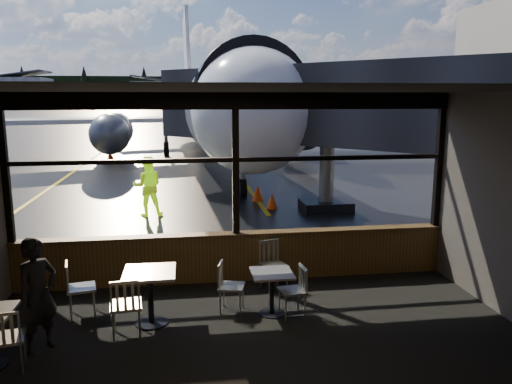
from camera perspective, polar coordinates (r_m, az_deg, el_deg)
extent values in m
plane|color=black|center=(128.99, -8.08, 9.17)|extent=(520.00, 520.00, 0.00)
cube|color=black|center=(6.91, 0.58, -18.73)|extent=(8.00, 6.00, 0.01)
cube|color=#38332D|center=(6.01, 0.65, 11.60)|extent=(8.00, 6.00, 0.04)
cube|color=#504740|center=(3.51, 8.68, -17.69)|extent=(8.00, 0.04, 3.50)
cube|color=#4D3417|center=(9.47, -2.27, -7.47)|extent=(8.00, 0.28, 0.90)
cube|color=black|center=(8.99, -2.41, 10.37)|extent=(8.00, 0.18, 0.30)
cube|color=black|center=(9.51, -26.77, 2.29)|extent=(0.12, 0.12, 2.60)
cube|color=black|center=(9.07, -2.35, 3.08)|extent=(0.12, 0.12, 2.60)
cube|color=black|center=(10.26, 20.19, 3.33)|extent=(0.12, 0.12, 2.60)
cube|color=black|center=(9.06, -2.36, 3.71)|extent=(8.00, 0.10, 0.08)
imported|color=black|center=(7.44, -23.62, -10.76)|extent=(0.66, 0.69, 1.59)
imported|color=#BFF219|center=(14.81, -12.27, 0.66)|extent=(0.88, 0.70, 1.75)
cone|color=#FF4A08|center=(15.53, 1.83, -1.01)|extent=(0.34, 0.34, 0.48)
cone|color=#EE6107|center=(28.84, -16.32, 4.11)|extent=(0.39, 0.39, 0.55)
cylinder|color=silver|center=(193.14, -17.33, 10.19)|extent=(8.00, 8.00, 6.00)
cylinder|color=silver|center=(191.89, -14.33, 10.34)|extent=(8.00, 8.00, 6.00)
cylinder|color=silver|center=(191.15, -11.30, 10.47)|extent=(8.00, 8.00, 6.00)
cube|color=black|center=(218.96, -8.31, 11.36)|extent=(360.00, 3.00, 12.00)
cone|color=red|center=(16.63, 0.20, -0.10)|extent=(0.39, 0.39, 0.54)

